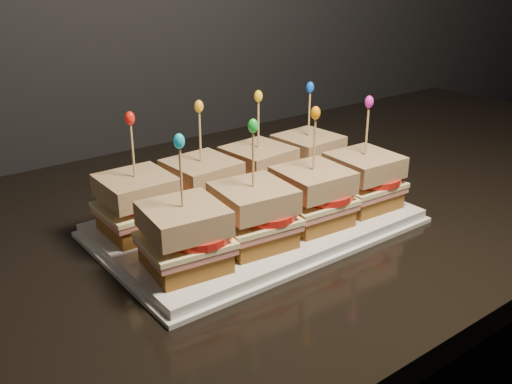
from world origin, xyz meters
TOP-DOWN VIEW (x-y plane):
  - granite_slab at (-0.59, 1.64)m, footprint 2.38×0.75m
  - platter at (-0.38, 1.57)m, footprint 0.41×0.25m
  - platter_rim at (-0.38, 1.57)m, footprint 0.42×0.27m
  - sandwich_0_bread_bot at (-0.52, 1.63)m, footprint 0.08×0.08m
  - sandwich_0_ham at (-0.52, 1.63)m, footprint 0.09×0.09m
  - sandwich_0_cheese at (-0.52, 1.63)m, footprint 0.09×0.09m
  - sandwich_0_tomato at (-0.51, 1.63)m, footprint 0.08×0.08m
  - sandwich_0_bread_top at (-0.52, 1.63)m, footprint 0.09×0.09m
  - sandwich_0_pick at (-0.52, 1.63)m, footprint 0.00×0.00m
  - sandwich_0_frill at (-0.52, 1.63)m, footprint 0.01×0.01m
  - sandwich_1_bread_bot at (-0.42, 1.63)m, footprint 0.09×0.09m
  - sandwich_1_ham at (-0.42, 1.63)m, footprint 0.10×0.09m
  - sandwich_1_cheese at (-0.42, 1.63)m, footprint 0.10×0.10m
  - sandwich_1_tomato at (-0.41, 1.63)m, footprint 0.08×0.08m
  - sandwich_1_bread_top at (-0.42, 1.63)m, footprint 0.09×0.09m
  - sandwich_1_pick at (-0.42, 1.63)m, footprint 0.00×0.00m
  - sandwich_1_frill at (-0.42, 1.63)m, footprint 0.01×0.01m
  - sandwich_2_bread_bot at (-0.33, 1.63)m, footprint 0.09×0.09m
  - sandwich_2_ham at (-0.33, 1.63)m, footprint 0.10×0.10m
  - sandwich_2_cheese at (-0.33, 1.63)m, footprint 0.10×0.10m
  - sandwich_2_tomato at (-0.31, 1.63)m, footprint 0.08×0.08m
  - sandwich_2_bread_top at (-0.33, 1.63)m, footprint 0.09×0.09m
  - sandwich_2_pick at (-0.33, 1.63)m, footprint 0.00×0.00m
  - sandwich_2_frill at (-0.33, 1.63)m, footprint 0.01×0.01m
  - sandwich_3_bread_bot at (-0.23, 1.63)m, footprint 0.09×0.09m
  - sandwich_3_ham at (-0.23, 1.63)m, footprint 0.10×0.09m
  - sandwich_3_cheese at (-0.23, 1.63)m, footprint 0.10×0.10m
  - sandwich_3_tomato at (-0.22, 1.63)m, footprint 0.08×0.08m
  - sandwich_3_bread_top at (-0.23, 1.63)m, footprint 0.09×0.09m
  - sandwich_3_pick at (-0.23, 1.63)m, footprint 0.00×0.00m
  - sandwich_3_frill at (-0.23, 1.63)m, footprint 0.01×0.01m
  - sandwich_4_bread_bot at (-0.52, 1.52)m, footprint 0.09×0.09m
  - sandwich_4_ham at (-0.52, 1.52)m, footprint 0.10×0.10m
  - sandwich_4_cheese at (-0.52, 1.52)m, footprint 0.10×0.10m
  - sandwich_4_tomato at (-0.51, 1.51)m, footprint 0.08×0.08m
  - sandwich_4_bread_top at (-0.52, 1.52)m, footprint 0.09×0.09m
  - sandwich_4_pick at (-0.52, 1.52)m, footprint 0.00×0.00m
  - sandwich_4_frill at (-0.52, 1.52)m, footprint 0.01×0.01m
  - sandwich_5_bread_bot at (-0.42, 1.52)m, footprint 0.09×0.09m
  - sandwich_5_ham at (-0.42, 1.52)m, footprint 0.10×0.10m
  - sandwich_5_cheese at (-0.42, 1.52)m, footprint 0.10×0.10m
  - sandwich_5_tomato at (-0.41, 1.51)m, footprint 0.08×0.08m
  - sandwich_5_bread_top at (-0.42, 1.52)m, footprint 0.09×0.09m
  - sandwich_5_pick at (-0.42, 1.52)m, footprint 0.00×0.00m
  - sandwich_5_frill at (-0.42, 1.52)m, footprint 0.01×0.01m
  - sandwich_6_bread_bot at (-0.33, 1.52)m, footprint 0.09×0.09m
  - sandwich_6_ham at (-0.33, 1.52)m, footprint 0.10×0.09m
  - sandwich_6_cheese at (-0.33, 1.52)m, footprint 0.10×0.10m
  - sandwich_6_tomato at (-0.31, 1.51)m, footprint 0.08×0.08m
  - sandwich_6_bread_top at (-0.33, 1.52)m, footprint 0.09×0.09m
  - sandwich_6_pick at (-0.33, 1.52)m, footprint 0.00×0.00m
  - sandwich_6_frill at (-0.33, 1.52)m, footprint 0.01×0.01m
  - sandwich_7_bread_bot at (-0.23, 1.52)m, footprint 0.09×0.09m
  - sandwich_7_ham at (-0.23, 1.52)m, footprint 0.10×0.09m
  - sandwich_7_cheese at (-0.23, 1.52)m, footprint 0.10×0.09m
  - sandwich_7_tomato at (-0.22, 1.51)m, footprint 0.08×0.08m
  - sandwich_7_bread_top at (-0.23, 1.52)m, footprint 0.09×0.09m
  - sandwich_7_pick at (-0.23, 1.52)m, footprint 0.00×0.00m
  - sandwich_7_frill at (-0.23, 1.52)m, footprint 0.01×0.01m

SIDE VIEW (x-z plane):
  - granite_slab at x=-0.59m, z-range 0.84..0.87m
  - platter_rim at x=-0.38m, z-range 0.87..0.88m
  - platter at x=-0.38m, z-range 0.87..0.89m
  - sandwich_0_bread_bot at x=-0.52m, z-range 0.89..0.92m
  - sandwich_1_bread_bot at x=-0.42m, z-range 0.89..0.92m
  - sandwich_2_bread_bot at x=-0.33m, z-range 0.89..0.92m
  - sandwich_3_bread_bot at x=-0.23m, z-range 0.89..0.92m
  - sandwich_4_bread_bot at x=-0.52m, z-range 0.89..0.92m
  - sandwich_5_bread_bot at x=-0.42m, z-range 0.89..0.92m
  - sandwich_6_bread_bot at x=-0.33m, z-range 0.89..0.92m
  - sandwich_7_bread_bot at x=-0.23m, z-range 0.89..0.92m
  - sandwich_0_ham at x=-0.52m, z-range 0.92..0.92m
  - sandwich_1_ham at x=-0.42m, z-range 0.92..0.92m
  - sandwich_2_ham at x=-0.33m, z-range 0.92..0.92m
  - sandwich_3_ham at x=-0.23m, z-range 0.92..0.92m
  - sandwich_4_ham at x=-0.52m, z-range 0.92..0.92m
  - sandwich_5_ham at x=-0.42m, z-range 0.92..0.92m
  - sandwich_6_ham at x=-0.33m, z-range 0.92..0.92m
  - sandwich_7_ham at x=-0.23m, z-range 0.92..0.92m
  - sandwich_0_cheese at x=-0.52m, z-range 0.92..0.93m
  - sandwich_1_cheese at x=-0.42m, z-range 0.92..0.93m
  - sandwich_2_cheese at x=-0.33m, z-range 0.92..0.93m
  - sandwich_3_cheese at x=-0.23m, z-range 0.92..0.93m
  - sandwich_4_cheese at x=-0.52m, z-range 0.92..0.93m
  - sandwich_5_cheese at x=-0.42m, z-range 0.92..0.93m
  - sandwich_6_cheese at x=-0.33m, z-range 0.92..0.93m
  - sandwich_7_cheese at x=-0.23m, z-range 0.92..0.93m
  - sandwich_0_tomato at x=-0.51m, z-range 0.93..0.94m
  - sandwich_1_tomato at x=-0.41m, z-range 0.93..0.94m
  - sandwich_2_tomato at x=-0.31m, z-range 0.93..0.94m
  - sandwich_3_tomato at x=-0.22m, z-range 0.93..0.94m
  - sandwich_4_tomato at x=-0.51m, z-range 0.93..0.94m
  - sandwich_5_tomato at x=-0.41m, z-range 0.93..0.94m
  - sandwich_6_tomato at x=-0.31m, z-range 0.93..0.94m
  - sandwich_7_tomato at x=-0.22m, z-range 0.93..0.94m
  - sandwich_0_bread_top at x=-0.52m, z-range 0.94..0.97m
  - sandwich_1_bread_top at x=-0.42m, z-range 0.94..0.97m
  - sandwich_2_bread_top at x=-0.33m, z-range 0.94..0.97m
  - sandwich_3_bread_top at x=-0.23m, z-range 0.94..0.97m
  - sandwich_4_bread_top at x=-0.52m, z-range 0.94..0.97m
  - sandwich_5_bread_top at x=-0.42m, z-range 0.94..0.97m
  - sandwich_6_bread_top at x=-0.33m, z-range 0.94..0.97m
  - sandwich_7_bread_top at x=-0.23m, z-range 0.94..0.97m
  - sandwich_0_pick at x=-0.52m, z-range 0.95..1.04m
  - sandwich_1_pick at x=-0.42m, z-range 0.95..1.04m
  - sandwich_2_pick at x=-0.33m, z-range 0.95..1.04m
  - sandwich_3_pick at x=-0.23m, z-range 0.95..1.04m
  - sandwich_4_pick at x=-0.52m, z-range 0.95..1.04m
  - sandwich_5_pick at x=-0.42m, z-range 0.95..1.04m
  - sandwich_6_pick at x=-0.33m, z-range 0.95..1.04m
  - sandwich_7_pick at x=-0.23m, z-range 0.95..1.04m
  - sandwich_0_frill at x=-0.52m, z-range 1.03..1.05m
  - sandwich_1_frill at x=-0.42m, z-range 1.03..1.05m
  - sandwich_2_frill at x=-0.33m, z-range 1.03..1.05m
  - sandwich_3_frill at x=-0.23m, z-range 1.03..1.05m
  - sandwich_4_frill at x=-0.52m, z-range 1.03..1.05m
  - sandwich_5_frill at x=-0.42m, z-range 1.03..1.05m
  - sandwich_6_frill at x=-0.33m, z-range 1.03..1.05m
  - sandwich_7_frill at x=-0.23m, z-range 1.03..1.05m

